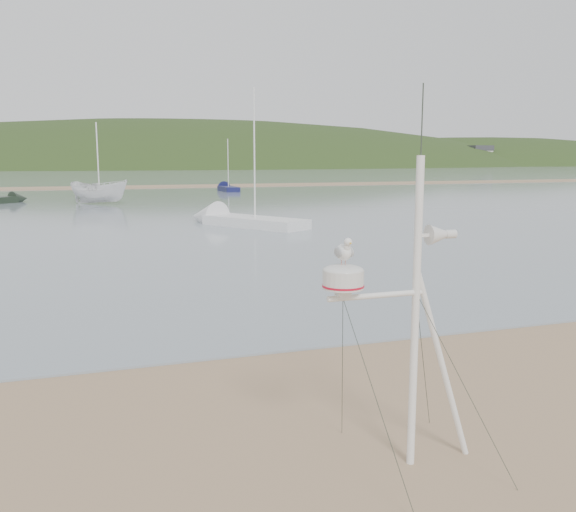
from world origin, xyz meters
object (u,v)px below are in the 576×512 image
object	(u,v)px
sailboat_white_near	(225,219)
sailboat_dark_mid	(5,200)
sailboat_blue_far	(225,188)
boat_white	(98,172)
mast_rig	(411,380)

from	to	relation	value
sailboat_white_near	sailboat_dark_mid	bearing A→B (deg)	122.90
sailboat_dark_mid	sailboat_blue_far	bearing A→B (deg)	30.76
boat_white	mast_rig	bearing A→B (deg)	-144.00
sailboat_dark_mid	sailboat_white_near	distance (m)	24.70
boat_white	sailboat_white_near	distance (m)	18.39
sailboat_dark_mid	boat_white	bearing A→B (deg)	-26.30
boat_white	sailboat_dark_mid	distance (m)	8.35
mast_rig	boat_white	world-z (taller)	boat_white
mast_rig	sailboat_blue_far	distance (m)	61.08
sailboat_blue_far	boat_white	bearing A→B (deg)	-130.50
sailboat_blue_far	sailboat_dark_mid	bearing A→B (deg)	-149.24
sailboat_dark_mid	mast_rig	bearing A→B (deg)	-78.53
sailboat_dark_mid	sailboat_blue_far	world-z (taller)	sailboat_blue_far
boat_white	sailboat_blue_far	distance (m)	21.14
sailboat_white_near	mast_rig	bearing A→B (deg)	-97.97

